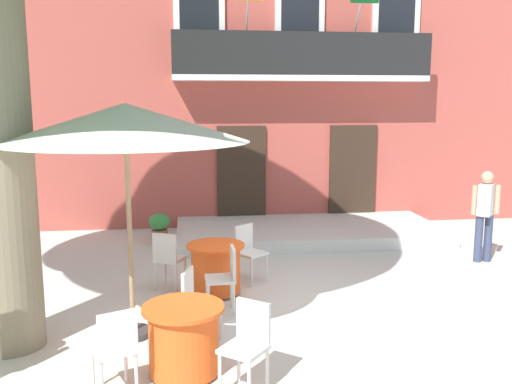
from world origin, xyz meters
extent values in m
plane|color=beige|center=(0.00, 0.00, 0.00)|extent=(120.00, 120.00, 0.00)
cube|color=#B24C42|center=(0.85, 7.00, 3.75)|extent=(13.00, 4.00, 7.50)
cube|color=#332319|center=(-0.45, 4.97, 1.15)|extent=(1.10, 0.08, 2.30)
cube|color=#332319|center=(2.15, 4.97, 1.15)|extent=(1.10, 0.08, 2.30)
cube|color=silver|center=(-1.35, 4.96, 4.65)|extent=(1.10, 0.08, 1.90)
cube|color=black|center=(-1.35, 4.93, 4.65)|extent=(0.84, 0.04, 1.60)
cube|color=silver|center=(0.85, 4.96, 4.65)|extent=(1.10, 0.08, 1.90)
cube|color=black|center=(0.85, 4.93, 4.65)|extent=(0.84, 0.04, 1.60)
cube|color=silver|center=(3.05, 4.96, 4.65)|extent=(1.10, 0.08, 1.90)
cube|color=black|center=(3.05, 4.93, 4.65)|extent=(0.84, 0.04, 1.60)
cube|color=silver|center=(0.85, 4.67, 3.34)|extent=(5.60, 0.65, 0.12)
cube|color=black|center=(0.85, 4.38, 3.85)|extent=(5.60, 0.06, 0.90)
cylinder|color=#B2B2B7|center=(-0.35, 4.50, 4.75)|extent=(0.04, 0.95, 1.33)
cylinder|color=#B2B2B7|center=(2.05, 4.50, 4.75)|extent=(0.04, 0.95, 1.33)
cylinder|color=#995638|center=(-1.45, 4.70, 3.52)|extent=(0.31, 0.31, 0.23)
ellipsoid|color=#38843D|center=(-1.45, 4.70, 3.82)|extent=(0.40, 0.40, 0.38)
cylinder|color=slate|center=(0.08, 4.70, 3.55)|extent=(0.24, 0.24, 0.30)
ellipsoid|color=#2D7533|center=(0.08, 4.70, 3.83)|extent=(0.32, 0.32, 0.26)
cylinder|color=#47423D|center=(1.61, 4.70, 3.52)|extent=(0.30, 0.30, 0.24)
ellipsoid|color=#4C8E38|center=(1.61, 4.70, 3.83)|extent=(0.39, 0.39, 0.38)
cylinder|color=#995638|center=(3.15, 4.70, 3.55)|extent=(0.32, 0.32, 0.29)
ellipsoid|color=#4C8E38|center=(3.15, 4.70, 3.85)|extent=(0.42, 0.42, 0.32)
cube|color=silver|center=(0.85, 3.75, 0.12)|extent=(5.51, 2.50, 0.25)
cylinder|color=#7F755B|center=(-3.77, -0.95, 2.10)|extent=(0.74, 0.74, 4.19)
cylinder|color=#EA561E|center=(-1.28, 0.55, 0.37)|extent=(0.74, 0.74, 0.68)
cylinder|color=#EA561E|center=(-1.28, 0.55, 0.74)|extent=(0.86, 0.86, 0.04)
cylinder|color=#2D2823|center=(-1.28, 0.55, 0.01)|extent=(0.44, 0.44, 0.03)
cylinder|color=silver|center=(-0.45, 0.99, 0.23)|extent=(0.04, 0.04, 0.45)
cylinder|color=silver|center=(-0.72, 0.78, 0.23)|extent=(0.04, 0.04, 0.45)
cylinder|color=silver|center=(-0.66, 1.25, 0.23)|extent=(0.04, 0.04, 0.45)
cylinder|color=silver|center=(-0.93, 1.04, 0.23)|extent=(0.04, 0.04, 0.45)
cube|color=silver|center=(-0.69, 1.02, 0.47)|extent=(0.56, 0.56, 0.04)
cube|color=silver|center=(-0.80, 1.16, 0.70)|extent=(0.32, 0.27, 0.42)
cylinder|color=silver|center=(-2.06, 1.08, 0.23)|extent=(0.04, 0.04, 0.45)
cylinder|color=silver|center=(-1.75, 0.94, 0.23)|extent=(0.04, 0.04, 0.45)
cylinder|color=silver|center=(-2.19, 0.77, 0.23)|extent=(0.04, 0.04, 0.45)
cylinder|color=silver|center=(-1.88, 0.63, 0.23)|extent=(0.04, 0.04, 0.45)
cube|color=silver|center=(-1.97, 0.86, 0.47)|extent=(0.53, 0.53, 0.04)
cube|color=silver|center=(-2.04, 0.69, 0.70)|extent=(0.36, 0.19, 0.42)
cylinder|color=silver|center=(-1.43, -0.37, 0.23)|extent=(0.04, 0.04, 0.45)
cylinder|color=silver|center=(-1.44, -0.03, 0.23)|extent=(0.04, 0.04, 0.45)
cylinder|color=silver|center=(-1.09, -0.36, 0.23)|extent=(0.04, 0.04, 0.45)
cylinder|color=silver|center=(-1.10, -0.02, 0.23)|extent=(0.04, 0.04, 0.45)
cube|color=silver|center=(-1.27, -0.20, 0.47)|extent=(0.41, 0.41, 0.04)
cube|color=silver|center=(-1.09, -0.19, 0.70)|extent=(0.05, 0.38, 0.42)
cylinder|color=#EA561E|center=(-1.76, -1.91, 0.37)|extent=(0.74, 0.74, 0.68)
cylinder|color=#EA561E|center=(-1.76, -1.91, 0.74)|extent=(0.86, 0.86, 0.04)
cylinder|color=#2D2823|center=(-1.76, -1.91, 0.01)|extent=(0.44, 0.44, 0.03)
cylinder|color=silver|center=(-1.32, -1.08, 0.23)|extent=(0.04, 0.04, 0.45)
cylinder|color=silver|center=(-1.42, -1.40, 0.23)|extent=(0.04, 0.04, 0.45)
cylinder|color=silver|center=(-1.65, -0.98, 0.23)|extent=(0.04, 0.04, 0.45)
cylinder|color=silver|center=(-1.75, -1.30, 0.23)|extent=(0.04, 0.04, 0.45)
cube|color=silver|center=(-1.54, -1.19, 0.47)|extent=(0.50, 0.50, 0.04)
cube|color=silver|center=(-1.71, -1.14, 0.70)|extent=(0.15, 0.38, 0.42)
cylinder|color=silver|center=(-2.67, -2.12, 0.23)|extent=(0.04, 0.04, 0.45)
cylinder|color=silver|center=(-2.35, -1.98, 0.23)|extent=(0.04, 0.04, 0.45)
cylinder|color=silver|center=(-2.53, -2.43, 0.23)|extent=(0.04, 0.04, 0.45)
cylinder|color=silver|center=(-2.22, -2.29, 0.23)|extent=(0.04, 0.04, 0.45)
cube|color=silver|center=(-2.44, -2.20, 0.47)|extent=(0.53, 0.53, 0.04)
cube|color=silver|center=(-2.37, -2.37, 0.70)|extent=(0.36, 0.19, 0.42)
cylinder|color=silver|center=(-1.14, -2.61, 0.23)|extent=(0.04, 0.04, 0.45)
cylinder|color=silver|center=(-1.41, -2.40, 0.23)|extent=(0.04, 0.04, 0.45)
cylinder|color=silver|center=(-0.93, -2.35, 0.23)|extent=(0.04, 0.04, 0.45)
cylinder|color=silver|center=(-1.20, -2.13, 0.23)|extent=(0.04, 0.04, 0.45)
cube|color=silver|center=(-1.17, -2.37, 0.47)|extent=(0.56, 0.56, 0.04)
cube|color=silver|center=(-1.06, -2.23, 0.70)|extent=(0.32, 0.27, 0.42)
cylinder|color=#997A56|center=(-2.38, -0.85, 1.27)|extent=(0.06, 0.06, 2.55)
cylinder|color=#333333|center=(-2.38, -0.85, 0.04)|extent=(0.44, 0.44, 0.08)
cone|color=silver|center=(-2.38, -0.85, 2.62)|extent=(2.90, 2.90, 0.45)
cylinder|color=#995638|center=(-2.26, 3.68, 0.14)|extent=(0.33, 0.33, 0.27)
ellipsoid|color=#38843D|center=(-2.26, 3.68, 0.44)|extent=(0.43, 0.43, 0.34)
cylinder|color=#384260|center=(3.48, 1.62, 0.43)|extent=(0.14, 0.14, 0.85)
cylinder|color=#384260|center=(3.66, 1.62, 0.43)|extent=(0.14, 0.14, 0.85)
cube|color=white|center=(3.57, 1.62, 1.13)|extent=(0.39, 0.40, 0.56)
sphere|color=tan|center=(3.57, 1.62, 1.53)|extent=(0.22, 0.22, 0.22)
cylinder|color=tan|center=(3.35, 1.62, 1.13)|extent=(0.09, 0.09, 0.52)
cylinder|color=tan|center=(3.79, 1.62, 1.13)|extent=(0.09, 0.09, 0.52)
camera|label=1|loc=(-1.69, -7.47, 2.89)|focal=38.95mm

